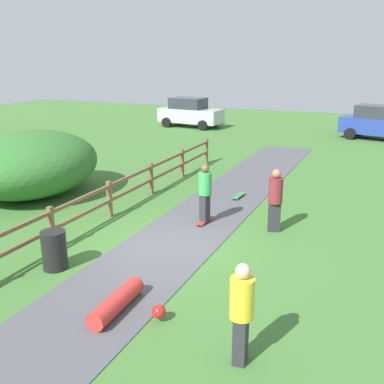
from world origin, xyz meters
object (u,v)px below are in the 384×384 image
Objects in this scene: trash_bin at (54,250)px; parked_car_silver at (190,112)px; bush_large at (31,163)px; skater_riding at (205,191)px; skateboard_loose at (239,196)px; parked_car_blue at (379,123)px; bystander_yellow at (242,309)px; bystander_maroon at (275,197)px; skater_fallen at (120,303)px.

trash_bin is 21.33m from parked_car_silver.
trash_bin is at bearing -43.63° from bush_large.
skateboard_loose is at bearing 87.08° from skater_riding.
parked_car_blue is (3.93, 16.51, -0.02)m from skater_riding.
parked_car_blue is at bearing 87.20° from bystander_yellow.
bush_large reaches higher than bystander_yellow.
trash_bin is 5.86m from bystander_maroon.
parked_car_silver reaches higher than skater_riding.
bystander_maroon is 0.39× the size of parked_car_blue.
bystander_maroon is at bearing 46.87° from trash_bin.
bush_large is at bearing 148.45° from bystander_yellow.
skater_riding is 0.40× the size of parked_car_silver.
bush_large reaches higher than skater_fallen.
skater_fallen reaches higher than skateboard_loose.
skater_riding is 2.86m from skateboard_loose.
bush_large is at bearing 179.89° from bystander_maroon.
parked_car_silver is at bearing -179.97° from parked_car_blue.
parked_car_silver is at bearing 115.25° from skater_riding.
trash_bin is 0.52× the size of skater_riding.
skater_riding is at bearing -64.75° from parked_car_silver.
bystander_yellow is at bearing -64.21° from parked_car_silver.
skater_riding reaches higher than skateboard_loose.
skateboard_loose is 15.92m from parked_car_silver.
bush_large is 2.89× the size of skater_riding.
bush_large is 10.98m from bystander_yellow.
skateboard_loose is 14.33m from parked_car_blue.
parked_car_blue reaches higher than skateboard_loose.
trash_bin is 1.11× the size of skateboard_loose.
bush_large is 1.12× the size of parked_car_blue.
skater_riding is at bearing -2.11° from bush_large.
skater_riding reaches higher than skater_fallen.
bystander_yellow is at bearing -10.52° from skater_fallen.
bystander_maroon reaches higher than skater_riding.
skater_riding is 0.98× the size of bystander_maroon.
bystander_maroon is 0.41× the size of parked_car_silver.
bystander_yellow reaches higher than trash_bin.
skater_fallen is 2.66m from bystander_yellow.
skater_fallen is at bearing -86.24° from skater_riding.
skateboard_loose is 3.21m from bystander_maroon.
bystander_maroon is at bearing -53.79° from skateboard_loose.
parked_car_blue and parked_car_silver have the same top height.
skater_riding is 16.97m from parked_car_blue.
parked_car_silver is at bearing 115.79° from bystander_yellow.
parked_car_silver reaches higher than skateboard_loose.
bystander_yellow is at bearing -62.64° from skater_riding.
bystander_maroon is at bearing 6.49° from skater_riding.
parked_car_blue reaches higher than skater_fallen.
trash_bin is 0.53× the size of bystander_yellow.
bush_large is 6.51m from skater_riding.
skateboard_loose is at bearing 126.21° from bystander_maroon.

